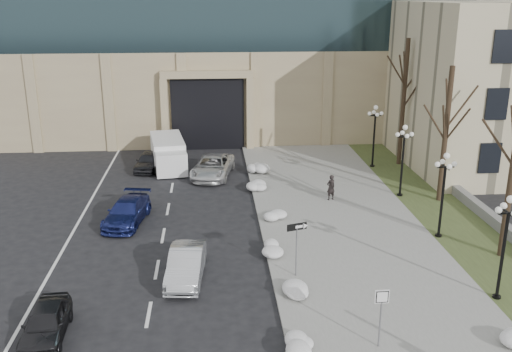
# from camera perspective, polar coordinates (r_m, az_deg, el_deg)

# --- Properties ---
(sidewalk) EXTENTS (9.00, 40.00, 0.12)m
(sidewalk) POSITION_cam_1_polar(r_m,az_deg,el_deg) (32.23, 8.81, -5.24)
(sidewalk) COLOR gray
(sidewalk) RESTS_ON ground
(curb) EXTENTS (0.30, 40.00, 0.14)m
(curb) POSITION_cam_1_polar(r_m,az_deg,el_deg) (31.52, 0.78, -5.54)
(curb) COLOR gray
(curb) RESTS_ON ground
(grass_strip) EXTENTS (4.00, 40.00, 0.10)m
(grass_strip) POSITION_cam_1_polar(r_m,az_deg,el_deg) (34.28, 19.47, -4.67)
(grass_strip) COLOR #3B4723
(grass_strip) RESTS_ON ground
(stone_wall) EXTENTS (0.50, 30.00, 0.70)m
(stone_wall) POSITION_cam_1_polar(r_m,az_deg,el_deg) (36.69, 21.16, -2.88)
(stone_wall) COLOR slate
(stone_wall) RESTS_ON ground
(car_a) EXTENTS (1.71, 3.88, 1.30)m
(car_a) POSITION_cam_1_polar(r_m,az_deg,el_deg) (23.71, -20.29, -13.61)
(car_a) COLOR black
(car_a) RESTS_ON ground
(car_b) EXTENTS (1.86, 4.45, 1.43)m
(car_b) POSITION_cam_1_polar(r_m,az_deg,el_deg) (26.59, -7.02, -8.80)
(car_b) COLOR #B8BCC1
(car_b) RESTS_ON ground
(car_c) EXTENTS (2.70, 4.96, 1.36)m
(car_c) POSITION_cam_1_polar(r_m,az_deg,el_deg) (33.37, -12.77, -3.50)
(car_c) COLOR navy
(car_c) RESTS_ON ground
(car_d) EXTENTS (3.52, 5.77, 1.49)m
(car_d) POSITION_cam_1_polar(r_m,az_deg,el_deg) (40.85, -4.35, 0.96)
(car_d) COLOR silver
(car_d) RESTS_ON ground
(car_e) EXTENTS (2.14, 4.13, 1.34)m
(car_e) POSITION_cam_1_polar(r_m,az_deg,el_deg) (43.08, -10.70, 1.49)
(car_e) COLOR #29292D
(car_e) RESTS_ON ground
(pedestrian) EXTENTS (0.70, 0.59, 1.63)m
(pedestrian) POSITION_cam_1_polar(r_m,az_deg,el_deg) (36.08, 7.49, -1.14)
(pedestrian) COLOR black
(pedestrian) RESTS_ON sidewalk
(box_truck) EXTENTS (3.19, 6.82, 2.08)m
(box_truck) POSITION_cam_1_polar(r_m,az_deg,el_deg) (43.59, -8.76, 2.25)
(box_truck) COLOR silver
(box_truck) RESTS_ON ground
(one_way_sign) EXTENTS (1.02, 0.41, 2.72)m
(one_way_sign) POSITION_cam_1_polar(r_m,az_deg,el_deg) (25.96, 4.45, -5.68)
(one_way_sign) COLOR slate
(one_way_sign) RESTS_ON ground
(keep_sign) EXTENTS (0.53, 0.07, 2.45)m
(keep_sign) POSITION_cam_1_polar(r_m,az_deg,el_deg) (21.57, 12.43, -12.59)
(keep_sign) COLOR slate
(keep_sign) RESTS_ON ground
(snow_clump_b) EXTENTS (1.10, 1.60, 0.36)m
(snow_clump_b) POSITION_cam_1_polar(r_m,az_deg,el_deg) (21.62, 4.14, -16.84)
(snow_clump_b) COLOR white
(snow_clump_b) RESTS_ON sidewalk
(snow_clump_c) EXTENTS (1.10, 1.60, 0.36)m
(snow_clump_c) POSITION_cam_1_polar(r_m,az_deg,el_deg) (24.86, 3.29, -11.79)
(snow_clump_c) COLOR white
(snow_clump_c) RESTS_ON sidewalk
(snow_clump_d) EXTENTS (1.10, 1.60, 0.36)m
(snow_clump_d) POSITION_cam_1_polar(r_m,az_deg,el_deg) (28.88, 2.09, -7.33)
(snow_clump_d) COLOR white
(snow_clump_d) RESTS_ON sidewalk
(snow_clump_e) EXTENTS (1.10, 1.60, 0.36)m
(snow_clump_e) POSITION_cam_1_polar(r_m,az_deg,el_deg) (32.86, 1.64, -4.11)
(snow_clump_e) COLOR white
(snow_clump_e) RESTS_ON sidewalk
(snow_clump_f) EXTENTS (1.10, 1.60, 0.36)m
(snow_clump_f) POSITION_cam_1_polar(r_m,az_deg,el_deg) (37.72, 0.28, -1.15)
(snow_clump_f) COLOR white
(snow_clump_f) RESTS_ON sidewalk
(snow_clump_g) EXTENTS (1.10, 1.60, 0.36)m
(snow_clump_g) POSITION_cam_1_polar(r_m,az_deg,el_deg) (41.78, 0.06, 0.76)
(snow_clump_g) COLOR white
(snow_clump_g) RESTS_ON sidewalk
(lamppost_a) EXTENTS (1.18, 1.18, 4.76)m
(lamppost_a) POSITION_cam_1_polar(r_m,az_deg,el_deg) (25.85, 23.69, -5.33)
(lamppost_a) COLOR black
(lamppost_a) RESTS_ON ground
(lamppost_b) EXTENTS (1.18, 1.18, 4.76)m
(lamppost_b) POSITION_cam_1_polar(r_m,az_deg,el_deg) (31.32, 18.27, -0.76)
(lamppost_b) COLOR black
(lamppost_b) RESTS_ON ground
(lamppost_c) EXTENTS (1.18, 1.18, 4.76)m
(lamppost_c) POSITION_cam_1_polar(r_m,az_deg,el_deg) (37.12, 14.52, 2.43)
(lamppost_c) COLOR black
(lamppost_c) RESTS_ON ground
(lamppost_d) EXTENTS (1.18, 1.18, 4.76)m
(lamppost_d) POSITION_cam_1_polar(r_m,az_deg,el_deg) (43.12, 11.78, 4.74)
(lamppost_d) COLOR black
(lamppost_d) RESTS_ON ground
(tree_mid) EXTENTS (3.20, 3.20, 8.50)m
(tree_mid) POSITION_cam_1_polar(r_m,az_deg,el_deg) (36.45, 18.60, 5.72)
(tree_mid) COLOR black
(tree_mid) RESTS_ON ground
(tree_far) EXTENTS (3.20, 3.20, 9.50)m
(tree_far) POSITION_cam_1_polar(r_m,az_deg,el_deg) (43.69, 14.66, 8.82)
(tree_far) COLOR black
(tree_far) RESTS_ON ground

